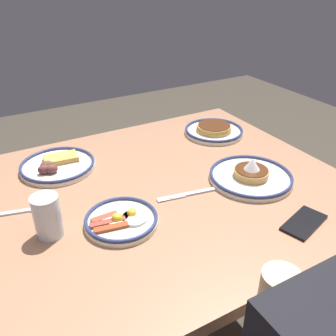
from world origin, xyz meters
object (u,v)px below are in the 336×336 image
object	(u,v)px
plate_center_pancakes	(214,130)
plate_far_companion	(121,220)
fork_near	(6,214)
butter_knife	(190,194)
plate_near_main	(57,165)
cell_phone	(304,223)
plate_far_side	(251,176)
drinking_glass	(48,218)

from	to	relation	value
plate_center_pancakes	plate_far_companion	bearing A→B (deg)	32.65
fork_near	butter_knife	xyz separation A→B (m)	(-0.51, 0.17, -0.00)
plate_near_main	plate_center_pancakes	size ratio (longest dim) A/B	1.06
plate_center_pancakes	cell_phone	xyz separation A→B (m)	(0.13, 0.61, -0.01)
plate_near_main	cell_phone	size ratio (longest dim) A/B	1.78
plate_far_companion	plate_far_side	bearing A→B (deg)	-179.39
cell_phone	plate_center_pancakes	bearing A→B (deg)	-119.10
plate_center_pancakes	fork_near	size ratio (longest dim) A/B	1.23
cell_phone	butter_knife	size ratio (longest dim) A/B	0.67
plate_far_side	drinking_glass	distance (m)	0.65
butter_knife	plate_near_main	bearing A→B (deg)	-48.97
plate_center_pancakes	plate_far_companion	size ratio (longest dim) A/B	1.19
plate_center_pancakes	cell_phone	size ratio (longest dim) A/B	1.68
drinking_glass	fork_near	xyz separation A→B (m)	(0.09, -0.15, -0.05)
butter_knife	fork_near	bearing A→B (deg)	-18.40
plate_center_pancakes	plate_far_side	distance (m)	0.38
cell_phone	butter_knife	world-z (taller)	cell_phone
plate_near_main	plate_far_companion	size ratio (longest dim) A/B	1.26
plate_near_main	fork_near	distance (m)	0.28
plate_far_side	drinking_glass	world-z (taller)	drinking_glass
fork_near	cell_phone	bearing A→B (deg)	147.83
plate_near_main	drinking_glass	size ratio (longest dim) A/B	2.16
plate_far_companion	fork_near	distance (m)	0.34
plate_near_main	drinking_glass	world-z (taller)	drinking_glass
plate_far_side	butter_knife	world-z (taller)	plate_far_side
fork_near	plate_far_companion	bearing A→B (deg)	143.67
plate_far_companion	drinking_glass	world-z (taller)	drinking_glass
plate_center_pancakes	plate_far_side	bearing A→B (deg)	73.08
plate_far_companion	butter_knife	size ratio (longest dim) A/B	0.94
plate_far_side	cell_phone	world-z (taller)	plate_far_side
plate_center_pancakes	drinking_glass	xyz separation A→B (m)	(0.75, 0.32, 0.04)
drinking_glass	butter_knife	xyz separation A→B (m)	(-0.42, 0.02, -0.05)
cell_phone	butter_knife	xyz separation A→B (m)	(0.20, -0.28, -0.00)
plate_center_pancakes	plate_far_side	size ratio (longest dim) A/B	0.89
plate_near_main	butter_knife	bearing A→B (deg)	131.03
plate_far_companion	plate_far_side	size ratio (longest dim) A/B	0.74
plate_center_pancakes	drinking_glass	size ratio (longest dim) A/B	2.04
plate_far_companion	butter_knife	xyz separation A→B (m)	(-0.24, -0.03, -0.01)
plate_near_main	plate_far_companion	xyz separation A→B (m)	(-0.07, 0.39, -0.00)
cell_phone	butter_knife	distance (m)	0.34
plate_far_companion	cell_phone	distance (m)	0.50
fork_near	butter_knife	world-z (taller)	same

